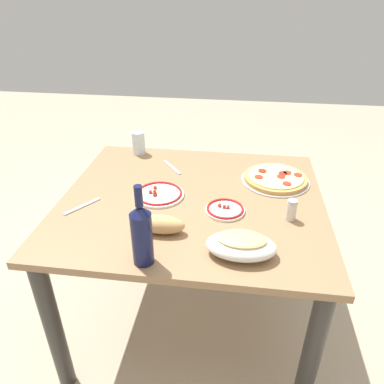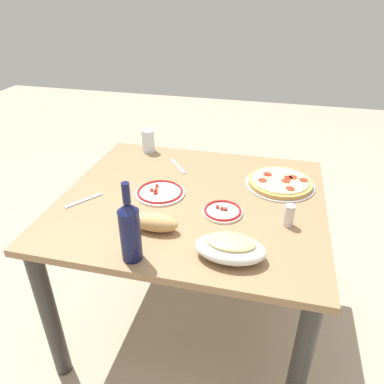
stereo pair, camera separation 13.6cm
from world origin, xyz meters
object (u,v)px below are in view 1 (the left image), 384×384
Objects in this scene: side_plate_near at (159,194)px; baked_pasta_dish at (241,245)px; bread_loaf at (160,224)px; pepperoni_pizza at (275,178)px; side_plate_far at (225,209)px; spice_shaker at (291,210)px; water_glass at (139,143)px; dining_table at (192,221)px; wine_bottle at (142,233)px.

baked_pasta_dish is at bearing -43.92° from side_plate_near.
pepperoni_pizza is at bearing 45.90° from bread_loaf.
spice_shaker reaches higher than side_plate_far.
side_plate_near is (-0.36, 0.35, -0.03)m from baked_pasta_dish.
water_glass is at bearing 115.45° from side_plate_near.
dining_table is 0.44m from pepperoni_pizza.
baked_pasta_dish is at bearing -58.02° from dining_table.
water_glass is at bearing 144.66° from spice_shaker.
water_glass is at bearing 134.08° from side_plate_far.
wine_bottle reaches higher than spice_shaker.
baked_pasta_dish is 0.50m from side_plate_near.
water_glass reaches higher than side_plate_near.
wine_bottle is (-0.32, -0.08, 0.07)m from baked_pasta_dish.
spice_shaker reaches higher than bread_loaf.
dining_table is at bearing -150.80° from pepperoni_pizza.
pepperoni_pizza reaches higher than dining_table.
water_glass is (-0.24, 0.85, -0.06)m from wine_bottle.
dining_table is 12.81× the size of spice_shaker.
side_plate_far is (0.15, -0.08, 0.13)m from dining_table.
pepperoni_pizza is 1.30× the size of baked_pasta_dish.
side_plate_far is at bearing -127.03° from pepperoni_pizza.
wine_bottle is at bearing -126.33° from side_plate_far.
pepperoni_pizza is 0.57m from baked_pasta_dish.
bread_loaf reaches higher than side_plate_far.
pepperoni_pizza is at bearing 97.21° from spice_shaker.
spice_shaker is at bearing -4.97° from side_plate_far.
wine_bottle is at bearing -103.72° from dining_table.
bread_loaf is 2.10× the size of spice_shaker.
water_glass reaches higher than side_plate_far.
bread_loaf is at bearing -142.99° from side_plate_far.
wine_bottle reaches higher than side_plate_far.
side_plate_far is 0.26m from spice_shaker.
side_plate_far is at bearing 53.67° from wine_bottle.
pepperoni_pizza reaches higher than side_plate_near.
pepperoni_pizza is 0.31m from spice_shaker.
side_plate_near is 1.35× the size of side_plate_far.
spice_shaker is (0.75, -0.53, -0.02)m from water_glass.
water_glass is 0.66× the size of bread_loaf.
dining_table is 0.21m from side_plate_far.
bread_loaf is (-0.30, 0.09, -0.01)m from baked_pasta_dish.
baked_pasta_dish is 1.32× the size of bread_loaf.
dining_table is 0.45m from spice_shaker.
baked_pasta_dish reaches higher than pepperoni_pizza.
wine_bottle reaches higher than water_glass.
wine_bottle is at bearing -165.67° from baked_pasta_dish.
water_glass is 0.73m from bread_loaf.
dining_table is at bearing -0.68° from side_plate_near.
baked_pasta_dish reaches higher than bread_loaf.
side_plate_near is (-0.04, 0.43, -0.11)m from wine_bottle.
water_glass reaches higher than bread_loaf.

